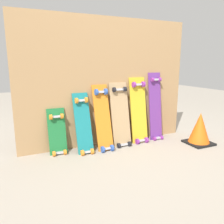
# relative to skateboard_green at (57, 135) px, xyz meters

# --- Properties ---
(ground_plane) EXTENTS (12.00, 12.00, 0.00)m
(ground_plane) POSITION_rel_skateboard_green_xyz_m (0.63, 0.02, -0.22)
(ground_plane) COLOR #A89E8E
(plywood_wall_panel) EXTENTS (2.12, 0.04, 1.50)m
(plywood_wall_panel) POSITION_rel_skateboard_green_xyz_m (0.63, 0.09, 0.53)
(plywood_wall_panel) COLOR tan
(plywood_wall_panel) RESTS_ON ground
(skateboard_green) EXTENTS (0.19, 0.17, 0.57)m
(skateboard_green) POSITION_rel_skateboard_green_xyz_m (0.00, 0.00, 0.00)
(skateboard_green) COLOR #1E7238
(skateboard_green) RESTS_ON ground
(skateboard_teal) EXTENTS (0.18, 0.28, 0.72)m
(skateboard_teal) POSITION_rel_skateboard_green_xyz_m (0.28, -0.06, 0.08)
(skateboard_teal) COLOR #197A7F
(skateboard_teal) RESTS_ON ground
(skateboard_orange) EXTENTS (0.19, 0.29, 0.80)m
(skateboard_orange) POSITION_rel_skateboard_green_xyz_m (0.52, -0.06, 0.12)
(skateboard_orange) COLOR orange
(skateboard_orange) RESTS_ON ground
(skateboard_natural) EXTENTS (0.23, 0.23, 0.83)m
(skateboard_natural) POSITION_rel_skateboard_green_xyz_m (0.76, -0.03, 0.13)
(skateboard_natural) COLOR tan
(skateboard_natural) RESTS_ON ground
(skateboard_yellow) EXTENTS (0.21, 0.21, 0.87)m
(skateboard_yellow) POSITION_rel_skateboard_green_xyz_m (1.02, -0.02, 0.16)
(skateboard_yellow) COLOR gold
(skateboard_yellow) RESTS_ON ground
(skateboard_purple) EXTENTS (0.18, 0.18, 0.93)m
(skateboard_purple) POSITION_rel_skateboard_green_xyz_m (1.28, -0.00, 0.18)
(skateboard_purple) COLOR #6B338C
(skateboard_purple) RESTS_ON ground
(traffic_cone) EXTENTS (0.30, 0.30, 0.39)m
(traffic_cone) POSITION_rel_skateboard_green_xyz_m (1.65, -0.41, -0.02)
(traffic_cone) COLOR black
(traffic_cone) RESTS_ON ground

